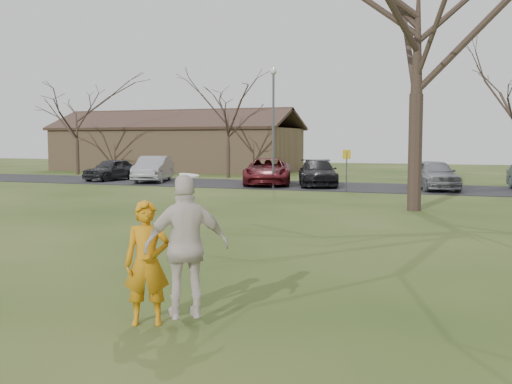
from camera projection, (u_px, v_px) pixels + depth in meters
ground at (158, 318)px, 8.72m from camera, size 120.00×120.00×0.00m
parking_strip at (396, 188)px, 32.03m from camera, size 62.00×6.50×0.04m
player_defender at (147, 263)px, 8.34m from camera, size 0.75×0.64×1.73m
car_0 at (111, 169)px, 37.92m from camera, size 2.07×4.18×1.37m
car_1 at (153, 169)px, 36.60m from camera, size 2.96×4.98×1.55m
car_2 at (268, 171)px, 34.11m from camera, size 3.97×5.94×1.51m
car_3 at (318, 173)px, 33.30m from camera, size 3.45×5.32×1.43m
car_4 at (434, 175)px, 30.79m from camera, size 3.20×4.86×1.54m
catching_play at (187, 247)px, 8.16m from camera, size 1.21×1.05×1.96m
building at (176, 148)px, 51.01m from camera, size 20.60×8.50×5.14m
lamp_post at (273, 113)px, 31.47m from camera, size 0.34×0.34×6.27m
sign_yellow at (347, 163)px, 29.81m from camera, size 0.35×0.35×2.08m
big_tree at (418, 14)px, 21.40m from camera, size 9.00×9.00×14.00m
small_tree_row at (486, 117)px, 34.87m from camera, size 55.00×5.90×8.50m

